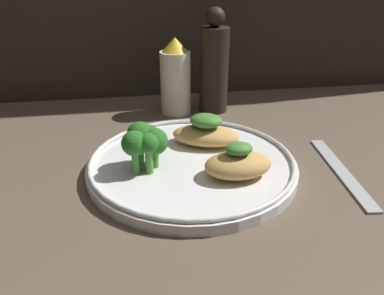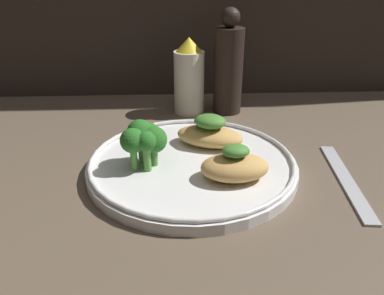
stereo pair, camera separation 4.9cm
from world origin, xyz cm
name	(u,v)px [view 1 (the left image)]	position (x,y,z in cm)	size (l,w,h in cm)	color
ground_plane	(192,173)	(0.00, 0.00, -0.50)	(180.00, 180.00, 1.00)	brown
plate	(192,164)	(0.00, 0.00, 0.99)	(27.61, 27.61, 2.00)	white
grilled_meat_front	(238,163)	(4.93, -4.59, 3.09)	(8.48, 5.76, 4.45)	tan
grilled_meat_middle	(206,133)	(2.76, 4.80, 3.17)	(10.83, 8.30, 4.60)	tan
broccoli_bunch	(145,141)	(-6.01, -0.90, 5.21)	(5.78, 5.38, 5.97)	#569942
sauce_bottle	(175,78)	(0.50, 21.89, 6.51)	(5.42, 5.42, 13.62)	silver
pepper_grinder	(214,66)	(7.50, 21.89, 8.33)	(5.14, 5.14, 18.43)	black
fork	(341,170)	(19.48, -3.63, 0.30)	(3.76, 18.77, 0.60)	#B2B2B7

